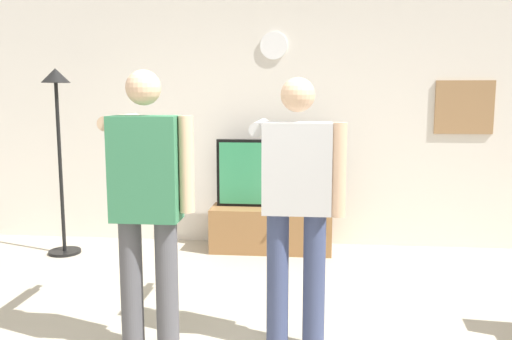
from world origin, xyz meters
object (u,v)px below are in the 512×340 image
at_px(floor_lamp, 58,123).
at_px(framed_picture, 464,107).
at_px(television, 271,173).
at_px(person_standing_nearer_couch, 297,198).
at_px(tv_stand, 271,229).
at_px(person_standing_nearer_lamp, 147,196).
at_px(wall_clock, 274,46).

bearing_deg(floor_lamp, framed_picture, 8.47).
bearing_deg(television, person_standing_nearer_couch, -81.89).
distance_m(framed_picture, person_standing_nearer_couch, 2.95).
bearing_deg(tv_stand, person_standing_nearer_lamp, -105.00).
distance_m(television, person_standing_nearer_lamp, 2.38).
bearing_deg(wall_clock, floor_lamp, -164.06).
height_order(person_standing_nearer_lamp, person_standing_nearer_couch, person_standing_nearer_lamp).
height_order(floor_lamp, person_standing_nearer_couch, floor_lamp).
distance_m(wall_clock, framed_picture, 2.06).
distance_m(framed_picture, person_standing_nearer_lamp, 3.64).
relative_size(television, person_standing_nearer_couch, 0.66).
height_order(framed_picture, floor_lamp, floor_lamp).
relative_size(wall_clock, framed_picture, 0.48).
relative_size(tv_stand, floor_lamp, 0.66).
bearing_deg(framed_picture, floor_lamp, -171.53).
xyz_separation_m(television, wall_clock, (0.00, 0.24, 1.31)).
bearing_deg(television, person_standing_nearer_lamp, -104.71).
distance_m(television, framed_picture, 2.09).
height_order(framed_picture, person_standing_nearer_lamp, person_standing_nearer_lamp).
relative_size(floor_lamp, person_standing_nearer_lamp, 1.06).
xyz_separation_m(person_standing_nearer_lamp, person_standing_nearer_couch, (0.91, 0.15, -0.02)).
bearing_deg(wall_clock, person_standing_nearer_lamp, -103.35).
bearing_deg(tv_stand, framed_picture, 8.55).
xyz_separation_m(tv_stand, person_standing_nearer_couch, (0.30, -2.09, 0.75)).
bearing_deg(floor_lamp, wall_clock, 15.94).
distance_m(wall_clock, person_standing_nearer_lamp, 2.84).
distance_m(wall_clock, person_standing_nearer_couch, 2.66).
xyz_separation_m(television, floor_lamp, (-2.10, -0.36, 0.53)).
distance_m(person_standing_nearer_lamp, person_standing_nearer_couch, 0.92).
bearing_deg(tv_stand, wall_clock, 90.00).
bearing_deg(television, framed_picture, 7.22).
distance_m(tv_stand, wall_clock, 1.92).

